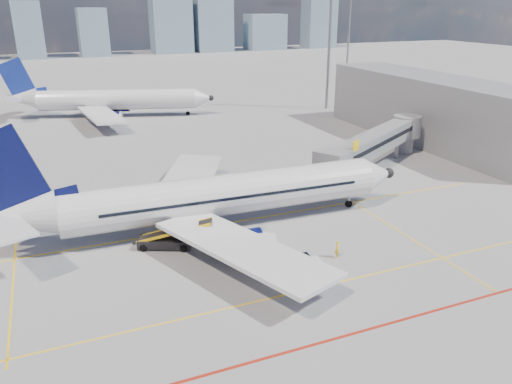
{
  "coord_description": "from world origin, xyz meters",
  "views": [
    {
      "loc": [
        -15.52,
        -34.98,
        20.53
      ],
      "look_at": [
        1.32,
        5.29,
        4.0
      ],
      "focal_mm": 35.0,
      "sensor_mm": 36.0,
      "label": 1
    }
  ],
  "objects_px": {
    "belt_loader": "(167,240)",
    "ramp_worker": "(337,249)",
    "cargo_dolly": "(254,249)",
    "baggage_tug": "(307,262)",
    "second_aircraft": "(108,100)",
    "main_aircraft": "(209,198)"
  },
  "relations": [
    {
      "from": "main_aircraft",
      "to": "baggage_tug",
      "type": "relative_size",
      "value": 19.91
    },
    {
      "from": "second_aircraft",
      "to": "ramp_worker",
      "type": "distance_m",
      "value": 67.27
    },
    {
      "from": "belt_loader",
      "to": "ramp_worker",
      "type": "relative_size",
      "value": 4.27
    },
    {
      "from": "ramp_worker",
      "to": "main_aircraft",
      "type": "bearing_deg",
      "value": 64.86
    },
    {
      "from": "main_aircraft",
      "to": "cargo_dolly",
      "type": "height_order",
      "value": "main_aircraft"
    },
    {
      "from": "main_aircraft",
      "to": "ramp_worker",
      "type": "height_order",
      "value": "main_aircraft"
    },
    {
      "from": "second_aircraft",
      "to": "belt_loader",
      "type": "height_order",
      "value": "second_aircraft"
    },
    {
      "from": "main_aircraft",
      "to": "belt_loader",
      "type": "relative_size",
      "value": 6.14
    },
    {
      "from": "cargo_dolly",
      "to": "ramp_worker",
      "type": "bearing_deg",
      "value": 0.71
    },
    {
      "from": "belt_loader",
      "to": "ramp_worker",
      "type": "xyz_separation_m",
      "value": [
        13.09,
        -7.49,
        0.07
      ]
    },
    {
      "from": "cargo_dolly",
      "to": "main_aircraft",
      "type": "bearing_deg",
      "value": 117.79
    },
    {
      "from": "cargo_dolly",
      "to": "ramp_worker",
      "type": "distance_m",
      "value": 7.24
    },
    {
      "from": "main_aircraft",
      "to": "second_aircraft",
      "type": "bearing_deg",
      "value": 94.23
    },
    {
      "from": "baggage_tug",
      "to": "cargo_dolly",
      "type": "distance_m",
      "value": 4.64
    },
    {
      "from": "belt_loader",
      "to": "ramp_worker",
      "type": "height_order",
      "value": "belt_loader"
    },
    {
      "from": "baggage_tug",
      "to": "ramp_worker",
      "type": "distance_m",
      "value": 3.48
    },
    {
      "from": "ramp_worker",
      "to": "baggage_tug",
      "type": "bearing_deg",
      "value": 128.84
    },
    {
      "from": "second_aircraft",
      "to": "belt_loader",
      "type": "distance_m",
      "value": 59.02
    },
    {
      "from": "baggage_tug",
      "to": "cargo_dolly",
      "type": "relative_size",
      "value": 0.47
    },
    {
      "from": "belt_loader",
      "to": "baggage_tug",
      "type": "bearing_deg",
      "value": -16.36
    },
    {
      "from": "cargo_dolly",
      "to": "belt_loader",
      "type": "height_order",
      "value": "belt_loader"
    },
    {
      "from": "second_aircraft",
      "to": "baggage_tug",
      "type": "xyz_separation_m",
      "value": [
        7.11,
        -67.24,
        -2.57
      ]
    }
  ]
}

